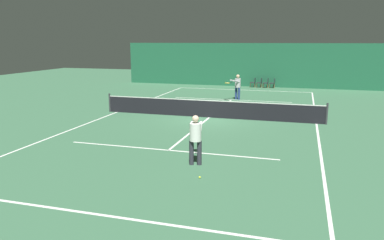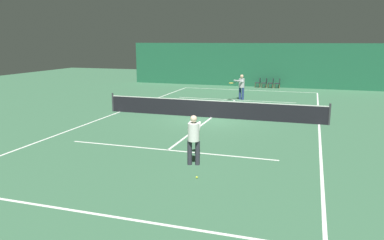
% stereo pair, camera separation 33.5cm
% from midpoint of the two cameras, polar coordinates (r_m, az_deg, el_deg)
% --- Properties ---
extents(ground_plane, '(60.00, 60.00, 0.00)m').
position_cam_midpoint_polar(ground_plane, '(20.15, 3.46, 0.37)').
color(ground_plane, '#386647').
extents(backdrop_curtain, '(23.00, 0.12, 3.84)m').
position_cam_midpoint_polar(backdrop_curtain, '(34.10, 9.67, 8.26)').
color(backdrop_curtain, '#1E5B3D').
rests_on(backdrop_curtain, ground).
extents(court_line_baseline_far, '(11.00, 0.10, 0.00)m').
position_cam_midpoint_polar(court_line_baseline_far, '(31.67, 8.84, 4.52)').
color(court_line_baseline_far, white).
rests_on(court_line_baseline_far, ground).
extents(court_line_baseline_near, '(11.00, 0.10, 0.00)m').
position_cam_midpoint_polar(court_line_baseline_near, '(9.61, -15.01, -13.42)').
color(court_line_baseline_near, white).
rests_on(court_line_baseline_near, ground).
extents(court_line_service_far, '(8.25, 0.10, 0.00)m').
position_cam_midpoint_polar(court_line_service_far, '(26.30, 6.94, 3.06)').
color(court_line_service_far, white).
rests_on(court_line_service_far, ground).
extents(court_line_service_near, '(8.25, 0.10, 0.00)m').
position_cam_midpoint_polar(court_line_service_near, '(14.22, -2.99, -4.60)').
color(court_line_service_near, white).
rests_on(court_line_service_near, ground).
extents(court_line_sideline_left, '(0.10, 23.80, 0.00)m').
position_cam_midpoint_polar(court_line_sideline_left, '(22.13, -10.47, 1.25)').
color(court_line_sideline_left, white).
rests_on(court_line_sideline_left, ground).
extents(court_line_sideline_right, '(0.10, 23.80, 0.00)m').
position_cam_midpoint_polar(court_line_sideline_right, '(19.56, 19.26, -0.64)').
color(court_line_sideline_right, white).
rests_on(court_line_sideline_right, ground).
extents(court_line_centre, '(0.10, 12.80, 0.00)m').
position_cam_midpoint_polar(court_line_centre, '(20.15, 3.46, 0.37)').
color(court_line_centre, white).
rests_on(court_line_centre, ground).
extents(tennis_net, '(12.00, 0.10, 1.07)m').
position_cam_midpoint_polar(tennis_net, '(20.05, 3.48, 1.80)').
color(tennis_net, black).
rests_on(tennis_net, ground).
extents(player_near, '(0.63, 1.40, 1.68)m').
position_cam_midpoint_polar(player_near, '(12.35, 1.04, -2.44)').
color(player_near, '#2D2D38').
rests_on(player_near, ground).
extents(player_far, '(1.07, 1.35, 1.75)m').
position_cam_midpoint_polar(player_far, '(26.36, 7.87, 5.28)').
color(player_far, navy).
rests_on(player_far, ground).
extents(courtside_chair_0, '(0.44, 0.44, 0.84)m').
position_cam_midpoint_polar(courtside_chair_0, '(33.60, 10.40, 5.72)').
color(courtside_chair_0, brown).
rests_on(courtside_chair_0, ground).
extents(courtside_chair_1, '(0.44, 0.44, 0.84)m').
position_cam_midpoint_polar(courtside_chair_1, '(33.54, 11.36, 5.67)').
color(courtside_chair_1, brown).
rests_on(courtside_chair_1, ground).
extents(courtside_chair_2, '(0.44, 0.44, 0.84)m').
position_cam_midpoint_polar(courtside_chair_2, '(33.48, 12.32, 5.62)').
color(courtside_chair_2, brown).
rests_on(courtside_chair_2, ground).
extents(courtside_chair_3, '(0.44, 0.44, 0.84)m').
position_cam_midpoint_polar(courtside_chair_3, '(33.43, 13.29, 5.56)').
color(courtside_chair_3, brown).
rests_on(courtside_chair_3, ground).
extents(tennis_ball, '(0.07, 0.07, 0.07)m').
position_cam_midpoint_polar(tennis_ball, '(11.38, 1.58, -8.73)').
color(tennis_ball, '#D1DB33').
rests_on(tennis_ball, ground).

